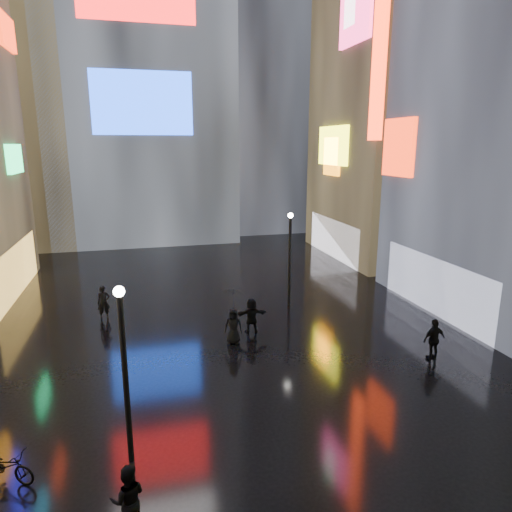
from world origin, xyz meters
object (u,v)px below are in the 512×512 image
object	(u,v)px
lamp_far	(290,254)
bicycle	(6,466)
lamp_near	(125,366)
pedestrian_3	(434,339)

from	to	relation	value
lamp_far	bicycle	xyz separation A→B (m)	(-11.71, -11.21, -2.48)
lamp_near	pedestrian_3	xyz separation A→B (m)	(12.20, 3.36, -2.07)
pedestrian_3	bicycle	distance (m)	15.78
pedestrian_3	bicycle	xyz separation A→B (m)	(-15.41, -3.37, -0.41)
bicycle	pedestrian_3	bearing A→B (deg)	-47.89
pedestrian_3	lamp_far	bearing A→B (deg)	-69.46
lamp_near	bicycle	bearing A→B (deg)	-179.88
lamp_far	pedestrian_3	size ratio (longest dim) A/B	2.96
lamp_far	pedestrian_3	world-z (taller)	lamp_far
lamp_near	pedestrian_3	size ratio (longest dim) A/B	2.96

